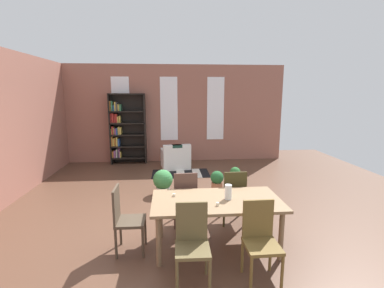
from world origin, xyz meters
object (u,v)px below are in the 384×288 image
object	(u,v)px
armchair_white	(176,159)
potted_plant_by_shelf	(235,174)
dining_chair_head_left	(125,217)
potted_plant_window	(163,181)
vase_on_table	(228,192)
bookshelf_tall	(125,129)
dining_table	(216,205)
dining_chair_far_left	(185,197)
dining_chair_near_right	(260,238)
dining_chair_near_left	(192,241)
dining_chair_far_right	(233,195)
potted_plant_corner	(217,181)

from	to	relation	value
armchair_white	potted_plant_by_shelf	size ratio (longest dim) A/B	2.28
dining_chair_head_left	potted_plant_window	world-z (taller)	dining_chair_head_left
vase_on_table	bookshelf_tall	size ratio (longest dim) A/B	0.10
dining_table	bookshelf_tall	distance (m)	5.50
dining_chair_far_left	dining_chair_near_right	bearing A→B (deg)	-59.95
dining_chair_near_left	dining_chair_near_right	distance (m)	0.82
armchair_white	potted_plant_window	xyz separation A→B (m)	(-0.34, -2.17, 0.02)
dining_table	dining_chair_far_left	size ratio (longest dim) A/B	1.92
dining_chair_head_left	dining_chair_far_right	distance (m)	1.84
dining_chair_near_left	potted_plant_window	distance (m)	2.95
dining_table	potted_plant_by_shelf	distance (m)	3.07
dining_table	armchair_white	size ratio (longest dim) A/B	2.02
bookshelf_tall	dining_chair_head_left	bearing A→B (deg)	-81.72
dining_chair_far_right	armchair_white	bearing A→B (deg)	103.42
dining_table	armchair_white	distance (m)	4.43
potted_plant_corner	vase_on_table	bearing A→B (deg)	-96.27
dining_chair_near_right	vase_on_table	bearing A→B (deg)	109.12
dining_chair_head_left	bookshelf_tall	distance (m)	5.18
dining_chair_head_left	dining_chair_far_left	xyz separation A→B (m)	(0.88, 0.70, 0.00)
dining_chair_head_left	dining_chair_far_left	size ratio (longest dim) A/B	1.00
dining_chair_far_left	bookshelf_tall	world-z (taller)	bookshelf_tall
dining_table	dining_chair_near_left	xyz separation A→B (m)	(-0.41, -0.70, -0.14)
dining_chair_near_right	dining_chair_far_right	bearing A→B (deg)	89.87
dining_table	armchair_white	world-z (taller)	armchair_white
potted_plant_window	dining_chair_near_left	bearing A→B (deg)	-82.28
vase_on_table	dining_table	bearing A→B (deg)	-180.00
vase_on_table	dining_chair_near_left	size ratio (longest dim) A/B	0.22
potted_plant_by_shelf	dining_chair_far_left	bearing A→B (deg)	-122.53
dining_chair_far_left	armchair_white	world-z (taller)	dining_chair_far_left
dining_chair_near_right	potted_plant_window	bearing A→B (deg)	112.57
dining_chair_near_left	potted_plant_window	size ratio (longest dim) A/B	1.72
armchair_white	dining_chair_far_right	bearing A→B (deg)	-76.58
dining_chair_near_left	potted_plant_window	world-z (taller)	dining_chair_near_left
dining_chair_near_right	potted_plant_window	world-z (taller)	dining_chair_near_right
bookshelf_tall	vase_on_table	bearing A→B (deg)	-66.70
dining_chair_far_left	armchair_white	xyz separation A→B (m)	(-0.06, 3.68, -0.23)
dining_chair_head_left	armchair_white	bearing A→B (deg)	79.43
armchair_white	dining_chair_head_left	bearing A→B (deg)	-100.57
vase_on_table	armchair_white	world-z (taller)	vase_on_table
potted_plant_corner	dining_chair_far_right	bearing A→B (deg)	-90.16
dining_chair_near_right	dining_chair_head_left	bearing A→B (deg)	157.40
dining_chair_near_right	potted_plant_window	distance (m)	3.17
bookshelf_tall	dining_chair_near_right	bearing A→B (deg)	-67.20
vase_on_table	potted_plant_corner	xyz separation A→B (m)	(0.25, 2.29, -0.59)
dining_table	vase_on_table	size ratio (longest dim) A/B	8.62
vase_on_table	dining_chair_near_right	bearing A→B (deg)	-70.88
dining_chair_head_left	dining_chair_far_right	bearing A→B (deg)	22.53
armchair_white	potted_plant_window	distance (m)	2.20
dining_chair_near_right	potted_plant_by_shelf	world-z (taller)	dining_chair_near_right
dining_chair_head_left	bookshelf_tall	world-z (taller)	bookshelf_tall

